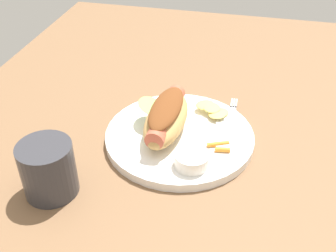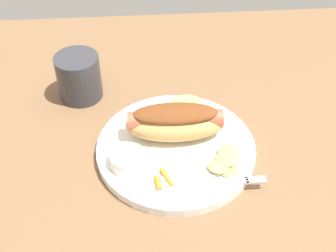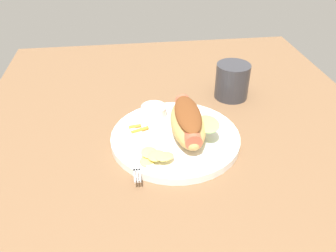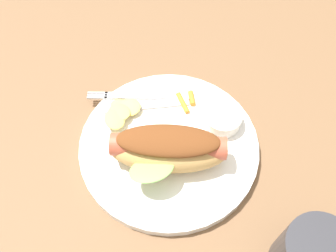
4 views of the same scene
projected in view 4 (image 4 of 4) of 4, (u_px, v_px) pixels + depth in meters
ground_plane at (145, 161)px, 55.48cm from camera, size 120.00×90.00×1.80cm
plate at (169, 146)px, 54.87cm from camera, size 26.33×26.33×1.60cm
hot_dog at (168, 148)px, 50.21cm from camera, size 16.59×10.17×5.94cm
sauce_ramekin at (223, 119)px, 55.09cm from camera, size 5.52×5.52×2.30cm
fork at (142, 96)px, 58.61cm from camera, size 16.68×1.32×0.40cm
knife at (150, 105)px, 57.66cm from camera, size 13.30×3.18×0.36cm
chips_pile at (121, 111)px, 56.15cm from camera, size 5.87×7.25×1.77cm
carrot_garnish at (187, 101)px, 57.85cm from camera, size 3.08×4.12×0.83cm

